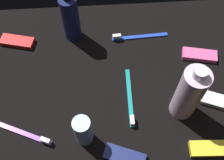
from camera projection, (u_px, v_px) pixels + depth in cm
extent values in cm
cube|color=black|center=(112.00, 86.00, 79.43)|extent=(84.00, 64.00, 1.20)
cylinder|color=#171E4E|center=(71.00, 19.00, 81.39)|extent=(5.24, 5.24, 15.45)
cylinder|color=silver|center=(189.00, 94.00, 67.39)|extent=(6.52, 6.52, 17.99)
cylinder|color=silver|center=(200.00, 73.00, 58.62)|extent=(3.20, 3.20, 2.20)
cylinder|color=silver|center=(83.00, 131.00, 66.47)|extent=(4.37, 4.37, 10.70)
cube|color=purple|center=(21.00, 132.00, 71.43)|extent=(16.95, 8.38, 0.90)
cube|color=white|center=(45.00, 140.00, 69.24)|extent=(2.82, 2.06, 1.20)
cube|color=blue|center=(140.00, 36.00, 87.31)|extent=(18.04, 2.11, 0.90)
cube|color=white|center=(117.00, 36.00, 85.96)|extent=(2.65, 1.23, 1.20)
cube|color=teal|center=(130.00, 97.00, 76.57)|extent=(1.55, 18.02, 0.90)
cube|color=white|center=(132.00, 120.00, 71.94)|extent=(1.15, 2.62, 1.20)
cube|color=red|center=(17.00, 41.00, 85.88)|extent=(11.05, 6.37, 1.50)
cube|color=#E55999|center=(199.00, 55.00, 83.30)|extent=(11.01, 6.09, 1.50)
cube|color=navy|center=(124.00, 157.00, 67.93)|extent=(11.14, 7.50, 1.50)
cube|color=yellow|center=(210.00, 149.00, 68.92)|extent=(10.58, 4.48, 1.50)
cube|color=white|center=(219.00, 101.00, 75.52)|extent=(11.14, 7.60, 1.50)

